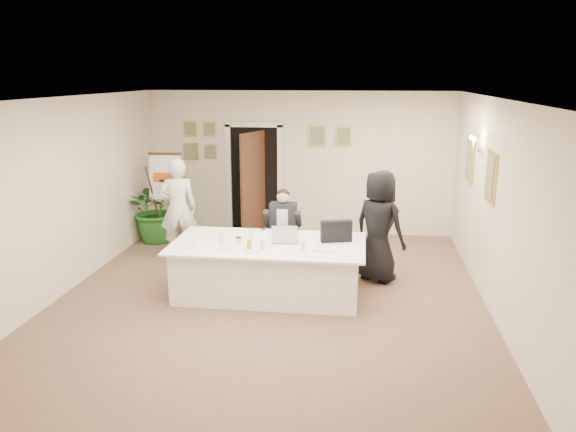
# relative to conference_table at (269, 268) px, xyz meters

# --- Properties ---
(floor) EXTENTS (7.00, 7.00, 0.00)m
(floor) POSITION_rel_conference_table_xyz_m (0.05, -0.10, -0.39)
(floor) COLOR brown
(floor) RESTS_ON ground
(ceiling) EXTENTS (6.00, 7.00, 0.02)m
(ceiling) POSITION_rel_conference_table_xyz_m (0.05, -0.10, 2.41)
(ceiling) COLOR white
(ceiling) RESTS_ON wall_back
(wall_back) EXTENTS (6.00, 0.10, 2.80)m
(wall_back) POSITION_rel_conference_table_xyz_m (0.05, 3.40, 1.01)
(wall_back) COLOR beige
(wall_back) RESTS_ON floor
(wall_front) EXTENTS (6.00, 0.10, 2.80)m
(wall_front) POSITION_rel_conference_table_xyz_m (0.05, -3.60, 1.01)
(wall_front) COLOR beige
(wall_front) RESTS_ON floor
(wall_left) EXTENTS (0.10, 7.00, 2.80)m
(wall_left) POSITION_rel_conference_table_xyz_m (-2.95, -0.10, 1.01)
(wall_left) COLOR beige
(wall_left) RESTS_ON floor
(wall_right) EXTENTS (0.10, 7.00, 2.80)m
(wall_right) POSITION_rel_conference_table_xyz_m (3.05, -0.10, 1.01)
(wall_right) COLOR beige
(wall_right) RESTS_ON floor
(doorway) EXTENTS (1.14, 0.86, 2.20)m
(doorway) POSITION_rel_conference_table_xyz_m (-0.83, 3.22, 0.65)
(doorway) COLOR black
(doorway) RESTS_ON floor
(pictures_back_wall) EXTENTS (3.40, 0.06, 0.80)m
(pictures_back_wall) POSITION_rel_conference_table_xyz_m (-0.75, 3.37, 1.46)
(pictures_back_wall) COLOR gold
(pictures_back_wall) RESTS_ON wall_back
(pictures_right_wall) EXTENTS (0.06, 2.20, 0.80)m
(pictures_right_wall) POSITION_rel_conference_table_xyz_m (3.02, 1.10, 1.36)
(pictures_right_wall) COLOR gold
(pictures_right_wall) RESTS_ON wall_right
(wall_sconce) EXTENTS (0.20, 0.30, 0.24)m
(wall_sconce) POSITION_rel_conference_table_xyz_m (2.95, 1.10, 1.71)
(wall_sconce) COLOR #BC923C
(wall_sconce) RESTS_ON wall_right
(conference_table) EXTENTS (2.74, 1.46, 0.78)m
(conference_table) POSITION_rel_conference_table_xyz_m (0.00, 0.00, 0.00)
(conference_table) COLOR white
(conference_table) RESTS_ON floor
(seated_man) EXTENTS (0.63, 0.66, 1.35)m
(seated_man) POSITION_rel_conference_table_xyz_m (0.06, 1.06, 0.28)
(seated_man) COLOR black
(seated_man) RESTS_ON floor
(flip_chart) EXTENTS (0.59, 0.39, 1.67)m
(flip_chart) POSITION_rel_conference_table_xyz_m (-2.32, 2.35, 0.38)
(flip_chart) COLOR #351F11
(flip_chart) RESTS_ON floor
(standing_man) EXTENTS (0.72, 0.57, 1.74)m
(standing_man) POSITION_rel_conference_table_xyz_m (-1.83, 1.50, 0.48)
(standing_man) COLOR white
(standing_man) RESTS_ON floor
(standing_woman) EXTENTS (1.00, 0.93, 1.72)m
(standing_woman) POSITION_rel_conference_table_xyz_m (1.57, 0.80, 0.47)
(standing_woman) COLOR black
(standing_woman) RESTS_ON floor
(potted_palm) EXTENTS (1.51, 1.51, 1.27)m
(potted_palm) POSITION_rel_conference_table_xyz_m (-2.55, 2.40, 0.24)
(potted_palm) COLOR #226421
(potted_palm) RESTS_ON floor
(laptop) EXTENTS (0.41, 0.42, 0.28)m
(laptop) POSITION_rel_conference_table_xyz_m (0.24, 0.11, 0.52)
(laptop) COLOR #B7BABC
(laptop) RESTS_ON conference_table
(laptop_bag) EXTENTS (0.46, 0.24, 0.31)m
(laptop_bag) POSITION_rel_conference_table_xyz_m (0.95, 0.18, 0.54)
(laptop_bag) COLOR black
(laptop_bag) RESTS_ON conference_table
(paper_stack) EXTENTS (0.34, 0.27, 0.03)m
(paper_stack) POSITION_rel_conference_table_xyz_m (0.83, -0.25, 0.40)
(paper_stack) COLOR white
(paper_stack) RESTS_ON conference_table
(plate_left) EXTENTS (0.27, 0.27, 0.01)m
(plate_left) POSITION_rel_conference_table_xyz_m (-1.03, -0.34, 0.39)
(plate_left) COLOR white
(plate_left) RESTS_ON conference_table
(plate_mid) EXTENTS (0.27, 0.27, 0.01)m
(plate_mid) POSITION_rel_conference_table_xyz_m (-0.52, -0.41, 0.39)
(plate_mid) COLOR white
(plate_mid) RESTS_ON conference_table
(plate_near) EXTENTS (0.22, 0.22, 0.01)m
(plate_near) POSITION_rel_conference_table_xyz_m (-0.17, -0.46, 0.39)
(plate_near) COLOR white
(plate_near) RESTS_ON conference_table
(glass_a) EXTENTS (0.08, 0.08, 0.14)m
(glass_a) POSITION_rel_conference_table_xyz_m (-0.65, -0.12, 0.45)
(glass_a) COLOR silver
(glass_a) RESTS_ON conference_table
(glass_b) EXTENTS (0.08, 0.08, 0.14)m
(glass_b) POSITION_rel_conference_table_xyz_m (-0.02, -0.34, 0.45)
(glass_b) COLOR silver
(glass_b) RESTS_ON conference_table
(glass_c) EXTENTS (0.07, 0.07, 0.14)m
(glass_c) POSITION_rel_conference_table_xyz_m (0.53, -0.33, 0.45)
(glass_c) COLOR silver
(glass_c) RESTS_ON conference_table
(glass_d) EXTENTS (0.08, 0.08, 0.14)m
(glass_d) POSITION_rel_conference_table_xyz_m (-0.28, 0.21, 0.45)
(glass_d) COLOR silver
(glass_d) RESTS_ON conference_table
(oj_glass) EXTENTS (0.09, 0.09, 0.13)m
(oj_glass) POSITION_rel_conference_table_xyz_m (-0.21, -0.34, 0.45)
(oj_glass) COLOR orange
(oj_glass) RESTS_ON conference_table
(steel_jug) EXTENTS (0.10, 0.10, 0.11)m
(steel_jug) POSITION_rel_conference_table_xyz_m (-0.40, -0.16, 0.44)
(steel_jug) COLOR silver
(steel_jug) RESTS_ON conference_table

